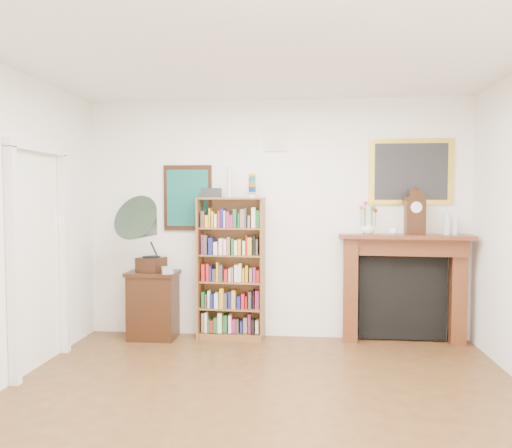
{
  "coord_description": "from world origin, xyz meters",
  "views": [
    {
      "loc": [
        0.31,
        -3.38,
        1.65
      ],
      "look_at": [
        -0.15,
        1.6,
        1.39
      ],
      "focal_mm": 35.0,
      "sensor_mm": 36.0,
      "label": 1
    }
  ],
  "objects_px": {
    "flower_vase": "(368,228)",
    "cd_stack": "(167,270)",
    "bottle_right": "(455,226)",
    "teacup": "(393,232)",
    "bookshelf": "(231,260)",
    "bottle_left": "(447,224)",
    "fireplace": "(403,278)",
    "side_cabinet": "(153,305)",
    "gramophone": "(147,230)",
    "mantel_clock": "(415,214)"
  },
  "relations": [
    {
      "from": "bookshelf",
      "to": "flower_vase",
      "type": "relative_size",
      "value": 13.49
    },
    {
      "from": "mantel_clock",
      "to": "side_cabinet",
      "type": "bearing_deg",
      "value": 176.94
    },
    {
      "from": "flower_vase",
      "to": "bookshelf",
      "type": "bearing_deg",
      "value": -179.03
    },
    {
      "from": "gramophone",
      "to": "bottle_right",
      "type": "relative_size",
      "value": 4.43
    },
    {
      "from": "bookshelf",
      "to": "cd_stack",
      "type": "relative_size",
      "value": 15.88
    },
    {
      "from": "cd_stack",
      "to": "flower_vase",
      "type": "distance_m",
      "value": 2.33
    },
    {
      "from": "bookshelf",
      "to": "bottle_right",
      "type": "xyz_separation_m",
      "value": [
        2.53,
        0.01,
        0.42
      ]
    },
    {
      "from": "teacup",
      "to": "bottle_right",
      "type": "distance_m",
      "value": 0.71
    },
    {
      "from": "bookshelf",
      "to": "teacup",
      "type": "xyz_separation_m",
      "value": [
        1.83,
        -0.09,
        0.35
      ]
    },
    {
      "from": "flower_vase",
      "to": "teacup",
      "type": "bearing_deg",
      "value": -25.26
    },
    {
      "from": "bottle_left",
      "to": "fireplace",
      "type": "bearing_deg",
      "value": 173.7
    },
    {
      "from": "teacup",
      "to": "bottle_left",
      "type": "height_order",
      "value": "bottle_left"
    },
    {
      "from": "gramophone",
      "to": "flower_vase",
      "type": "bearing_deg",
      "value": 22.76
    },
    {
      "from": "side_cabinet",
      "to": "mantel_clock",
      "type": "bearing_deg",
      "value": 1.14
    },
    {
      "from": "bookshelf",
      "to": "gramophone",
      "type": "relative_size",
      "value": 2.15
    },
    {
      "from": "bookshelf",
      "to": "side_cabinet",
      "type": "relative_size",
      "value": 2.41
    },
    {
      "from": "side_cabinet",
      "to": "bottle_left",
      "type": "bearing_deg",
      "value": 1.34
    },
    {
      "from": "flower_vase",
      "to": "cd_stack",
      "type": "bearing_deg",
      "value": -173.52
    },
    {
      "from": "fireplace",
      "to": "bottle_left",
      "type": "xyz_separation_m",
      "value": [
        0.46,
        -0.05,
        0.62
      ]
    },
    {
      "from": "bottle_right",
      "to": "bookshelf",
      "type": "bearing_deg",
      "value": -179.75
    },
    {
      "from": "fireplace",
      "to": "flower_vase",
      "type": "distance_m",
      "value": 0.7
    },
    {
      "from": "gramophone",
      "to": "mantel_clock",
      "type": "bearing_deg",
      "value": 20.96
    },
    {
      "from": "flower_vase",
      "to": "teacup",
      "type": "xyz_separation_m",
      "value": [
        0.26,
        -0.12,
        -0.03
      ]
    },
    {
      "from": "gramophone",
      "to": "flower_vase",
      "type": "height_order",
      "value": "gramophone"
    },
    {
      "from": "bottle_right",
      "to": "teacup",
      "type": "bearing_deg",
      "value": -171.42
    },
    {
      "from": "side_cabinet",
      "to": "flower_vase",
      "type": "distance_m",
      "value": 2.65
    },
    {
      "from": "bookshelf",
      "to": "bottle_left",
      "type": "bearing_deg",
      "value": 4.26
    },
    {
      "from": "fireplace",
      "to": "mantel_clock",
      "type": "xyz_separation_m",
      "value": [
        0.1,
        -0.07,
        0.74
      ]
    },
    {
      "from": "cd_stack",
      "to": "teacup",
      "type": "height_order",
      "value": "teacup"
    },
    {
      "from": "cd_stack",
      "to": "fireplace",
      "type": "bearing_deg",
      "value": 5.99
    },
    {
      "from": "teacup",
      "to": "fireplace",
      "type": "bearing_deg",
      "value": 44.3
    },
    {
      "from": "cd_stack",
      "to": "teacup",
      "type": "bearing_deg",
      "value": 3.1
    },
    {
      "from": "fireplace",
      "to": "flower_vase",
      "type": "height_order",
      "value": "flower_vase"
    },
    {
      "from": "gramophone",
      "to": "bottle_left",
      "type": "xyz_separation_m",
      "value": [
        3.37,
        0.21,
        0.07
      ]
    },
    {
      "from": "bookshelf",
      "to": "bottle_right",
      "type": "height_order",
      "value": "bookshelf"
    },
    {
      "from": "bookshelf",
      "to": "fireplace",
      "type": "bearing_deg",
      "value": 5.73
    },
    {
      "from": "cd_stack",
      "to": "bottle_right",
      "type": "height_order",
      "value": "bottle_right"
    },
    {
      "from": "bookshelf",
      "to": "mantel_clock",
      "type": "relative_size",
      "value": 3.88
    },
    {
      "from": "bookshelf",
      "to": "flower_vase",
      "type": "bearing_deg",
      "value": 5.27
    },
    {
      "from": "side_cabinet",
      "to": "gramophone",
      "type": "bearing_deg",
      "value": -98.27
    },
    {
      "from": "bookshelf",
      "to": "bottle_right",
      "type": "relative_size",
      "value": 9.53
    },
    {
      "from": "side_cabinet",
      "to": "bottle_right",
      "type": "distance_m",
      "value": 3.57
    },
    {
      "from": "gramophone",
      "to": "cd_stack",
      "type": "xyz_separation_m",
      "value": [
        0.24,
        -0.02,
        -0.46
      ]
    },
    {
      "from": "mantel_clock",
      "to": "bottle_right",
      "type": "xyz_separation_m",
      "value": [
        0.45,
        0.03,
        -0.14
      ]
    },
    {
      "from": "cd_stack",
      "to": "flower_vase",
      "type": "xyz_separation_m",
      "value": [
        2.27,
        0.26,
        0.48
      ]
    },
    {
      "from": "fireplace",
      "to": "bottle_right",
      "type": "height_order",
      "value": "bottle_right"
    },
    {
      "from": "cd_stack",
      "to": "side_cabinet",
      "type": "bearing_deg",
      "value": 144.0
    },
    {
      "from": "cd_stack",
      "to": "bookshelf",
      "type": "bearing_deg",
      "value": 18.34
    },
    {
      "from": "bottle_left",
      "to": "bottle_right",
      "type": "bearing_deg",
      "value": 7.8
    },
    {
      "from": "bottle_left",
      "to": "cd_stack",
      "type": "bearing_deg",
      "value": -175.81
    }
  ]
}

